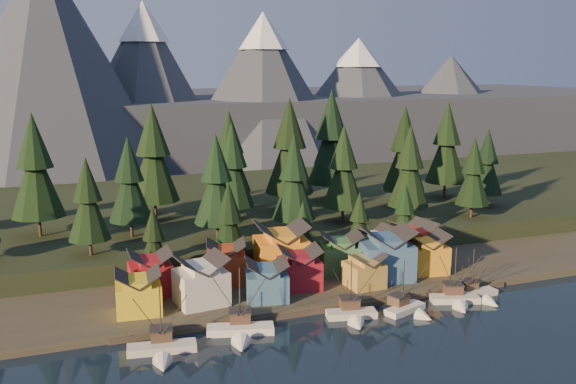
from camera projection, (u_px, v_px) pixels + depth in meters
name	position (u px, v px, depth m)	size (l,w,h in m)	color
ground	(365.00, 344.00, 106.36)	(500.00, 500.00, 0.00)	black
shore_strip	(282.00, 269.00, 142.89)	(400.00, 50.00, 1.50)	#353227
hillside	(223.00, 212.00, 188.29)	(420.00, 100.00, 6.00)	black
dock	(325.00, 307.00, 121.39)	(80.00, 4.00, 1.00)	#463E32
mountain_ridge	(143.00, 107.00, 295.60)	(560.00, 190.00, 90.00)	#414753
boat_0	(162.00, 342.00, 102.00)	(11.66, 12.43, 12.20)	beige
boat_1	(240.00, 323.00, 109.00)	(12.32, 12.89, 12.90)	white
boat_3	(353.00, 307.00, 116.22)	(9.86, 10.48, 12.09)	beige
boat_4	(409.00, 302.00, 119.01)	(9.30, 9.84, 11.00)	silver
boat_5	(457.00, 292.00, 123.73)	(10.11, 10.72, 12.12)	beige
boat_6	(478.00, 289.00, 126.79)	(10.26, 11.10, 10.83)	beige
house_front_0	(138.00, 291.00, 115.04)	(8.60, 8.21, 7.93)	gold
house_front_1	(201.00, 279.00, 119.33)	(9.90, 9.58, 9.25)	silver
house_front_2	(267.00, 279.00, 121.90)	(9.34, 9.39, 7.65)	#365E7F
house_front_3	(299.00, 266.00, 128.14)	(9.41, 9.10, 8.33)	maroon
house_front_4	(364.00, 269.00, 128.92)	(7.17, 7.69, 7.02)	#AC893D
house_front_5	(386.00, 252.00, 133.34)	(11.91, 11.17, 10.86)	#35587E
house_front_6	(425.00, 251.00, 137.79)	(9.95, 9.55, 8.77)	orange
house_back_0	(150.00, 272.00, 124.17)	(8.09, 7.78, 8.72)	maroon
house_back_1	(226.00, 261.00, 130.87)	(9.41, 9.49, 8.75)	#A53819
house_back_2	(281.00, 248.00, 135.48)	(11.72, 10.96, 11.28)	orange
house_back_3	(341.00, 251.00, 137.97)	(9.98, 9.29, 8.59)	#3E713D
house_back_4	(378.00, 246.00, 141.61)	(9.27, 9.02, 8.67)	silver
house_back_5	(413.00, 242.00, 143.89)	(9.47, 9.56, 9.45)	#A32119
tree_hill_1	(35.00, 169.00, 147.04)	(12.46, 12.46, 29.02)	#332319
tree_hill_2	(88.00, 202.00, 133.04)	(9.01, 9.01, 21.00)	#332319
tree_hill_3	(129.00, 182.00, 147.23)	(10.13, 10.13, 23.61)	#332319
tree_hill_4	(153.00, 157.00, 163.06)	(12.92, 12.92, 30.10)	#332319
tree_hill_5	(216.00, 182.00, 144.21)	(10.55, 10.55, 24.57)	#332319
tree_hill_6	(232.00, 168.00, 160.64)	(10.92, 10.92, 25.43)	#332319
tree_hill_7	(294.00, 180.00, 148.68)	(10.31, 10.31, 24.02)	#332319
tree_hill_8	(290.00, 150.00, 172.71)	(13.30, 13.30, 30.99)	#332319
tree_hill_9	(343.00, 170.00, 160.56)	(10.70, 10.70, 24.92)	#332319
tree_hill_10	(331.00, 140.00, 185.42)	(14.03, 14.03, 32.69)	#332319
tree_hill_11	(409.00, 169.00, 161.53)	(10.68, 10.68, 24.87)	#332319
tree_hill_12	(404.00, 152.00, 178.61)	(12.13, 12.13, 28.26)	#332319
tree_hill_13	(473.00, 174.00, 166.35)	(9.07, 9.07, 21.13)	#332319
tree_hill_14	(447.00, 146.00, 190.30)	(12.39, 12.39, 28.87)	#332319
tree_hill_15	(229.00, 155.00, 177.42)	(11.70, 11.70, 27.26)	#332319
tree_hill_17	(487.00, 164.00, 179.59)	(9.45, 9.45, 22.02)	#332319
tree_shore_0	(154.00, 241.00, 131.32)	(6.76, 6.76, 15.75)	#332319
tree_shore_1	(229.00, 223.00, 136.43)	(8.55, 8.55, 19.93)	#332319
tree_shore_2	(303.00, 230.00, 142.92)	(6.19, 6.19, 14.41)	#332319
tree_shore_3	(359.00, 222.00, 147.67)	(6.66, 6.66, 15.51)	#332319
tree_shore_4	(405.00, 214.00, 151.69)	(7.23, 7.23, 16.85)	#332319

